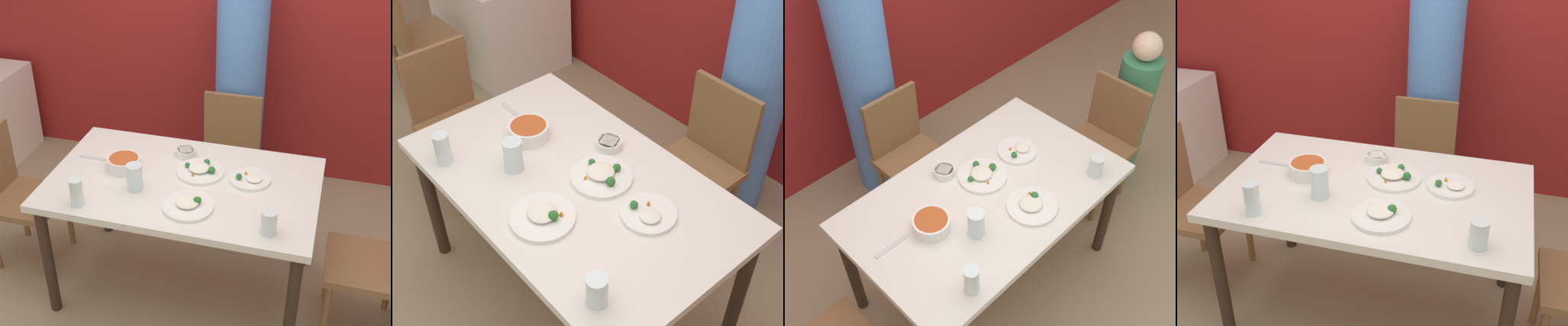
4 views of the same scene
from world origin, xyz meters
TOP-DOWN VIEW (x-y plane):
  - ground_plane at (0.00, 0.00)m, footprint 10.00×10.00m
  - dining_table at (0.00, 0.00)m, footprint 1.41×0.85m
  - chair_adult_spot at (0.08, 0.76)m, footprint 0.40×0.40m
  - chair_child_spot at (1.04, -0.04)m, footprint 0.40×0.40m
  - chair_empty_left at (-1.04, 0.01)m, footprint 0.40×0.40m
  - person_adult at (0.08, 1.10)m, footprint 0.33×0.33m
  - bowl_curry at (-0.34, 0.03)m, footprint 0.18×0.18m
  - plate_rice_adult at (0.34, 0.09)m, footprint 0.22×0.22m
  - plate_rice_child at (0.07, 0.10)m, footprint 0.25×0.25m
  - plate_noodles at (0.09, -0.22)m, footprint 0.25×0.25m
  - bowl_rice_small at (-0.06, 0.25)m, footprint 0.11×0.11m
  - glass_water_tall at (-0.21, -0.14)m, footprint 0.08×0.08m
  - glass_water_short at (0.50, -0.31)m, footprint 0.07×0.07m
  - glass_water_center at (-0.44, -0.34)m, footprint 0.07×0.07m
  - fork_steel at (-0.54, 0.08)m, footprint 0.18×0.02m

SIDE VIEW (x-z plane):
  - ground_plane at x=0.00m, z-range 0.00..0.00m
  - chair_adult_spot at x=0.08m, z-range 0.04..0.90m
  - chair_child_spot at x=1.04m, z-range 0.04..0.90m
  - chair_empty_left at x=-1.04m, z-range 0.04..0.90m
  - dining_table at x=0.00m, z-range 0.29..1.03m
  - fork_steel at x=-0.54m, z-range 0.74..0.75m
  - plate_rice_adult at x=0.34m, z-range 0.73..0.78m
  - plate_noodles at x=0.09m, z-range 0.73..0.79m
  - plate_rice_child at x=0.07m, z-range 0.73..0.79m
  - bowl_rice_small at x=-0.06m, z-range 0.74..0.79m
  - bowl_curry at x=-0.34m, z-range 0.74..0.81m
  - glass_water_short at x=0.50m, z-range 0.74..0.86m
  - person_adult at x=0.08m, z-range -0.06..1.67m
  - glass_water_center at x=-0.44m, z-range 0.74..0.89m
  - glass_water_tall at x=-0.21m, z-range 0.74..0.89m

